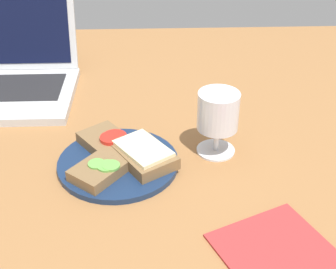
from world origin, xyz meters
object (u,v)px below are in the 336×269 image
(wine_glass, at_px, (218,115))
(laptop, at_px, (8,74))
(sandwich_with_cucumber, at_px, (103,168))
(sandwich_with_cheese, at_px, (143,153))
(plate, at_px, (118,162))
(sandwich_with_tomato, at_px, (108,142))
(napkin, at_px, (278,253))

(wine_glass, distance_m, laptop, 0.52)
(sandwich_with_cucumber, height_order, laptop, laptop)
(sandwich_with_cheese, relative_size, laptop, 0.47)
(plate, bearing_deg, sandwich_with_cheese, -2.23)
(sandwich_with_cucumber, relative_size, laptop, 0.41)
(sandwich_with_tomato, height_order, napkin, sandwich_with_tomato)
(laptop, bearing_deg, plate, -48.66)
(laptop, xyz_separation_m, napkin, (0.50, -0.52, -0.04))
(sandwich_with_cheese, bearing_deg, sandwich_with_tomato, 147.50)
(wine_glass, height_order, laptop, laptop)
(sandwich_with_cheese, xyz_separation_m, napkin, (0.19, -0.22, -0.02))
(wine_glass, bearing_deg, plate, -169.14)
(sandwich_with_tomato, height_order, laptop, laptop)
(plate, relative_size, sandwich_with_tomato, 1.68)
(sandwich_with_tomato, distance_m, laptop, 0.36)
(sandwich_with_cheese, xyz_separation_m, sandwich_with_tomato, (-0.06, 0.04, -0.00))
(sandwich_with_cucumber, height_order, sandwich_with_tomato, sandwich_with_tomato)
(sandwich_with_tomato, xyz_separation_m, laptop, (-0.24, 0.26, 0.02))
(plate, height_order, wine_glass, wine_glass)
(plate, bearing_deg, sandwich_with_cucumber, -121.33)
(sandwich_with_cucumber, distance_m, napkin, 0.32)
(plate, height_order, napkin, plate)
(sandwich_with_cucumber, xyz_separation_m, sandwich_with_cheese, (0.07, 0.04, 0.00))
(wine_glass, relative_size, napkin, 0.79)
(sandwich_with_cucumber, distance_m, sandwich_with_cheese, 0.08)
(laptop, relative_size, napkin, 1.96)
(wine_glass, height_order, napkin, wine_glass)
(sandwich_with_cheese, distance_m, sandwich_with_tomato, 0.08)
(plate, relative_size, laptop, 0.71)
(sandwich_with_cucumber, height_order, wine_glass, wine_glass)
(sandwich_with_cucumber, distance_m, sandwich_with_tomato, 0.08)
(sandwich_with_cucumber, bearing_deg, sandwich_with_cheese, 28.32)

